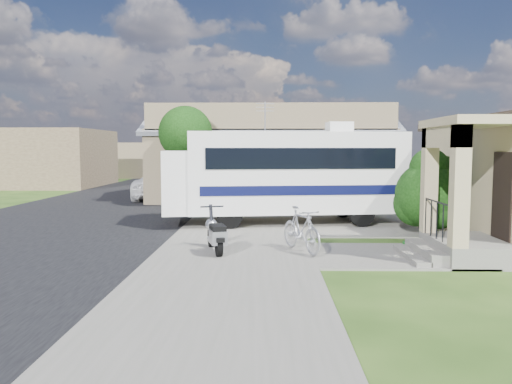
{
  "coord_description": "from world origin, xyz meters",
  "views": [
    {
      "loc": [
        -0.14,
        -13.3,
        2.68
      ],
      "look_at": [
        -0.5,
        2.5,
        1.3
      ],
      "focal_mm": 35.0,
      "sensor_mm": 36.0,
      "label": 1
    }
  ],
  "objects_px": {
    "shrub": "(430,192)",
    "garden_hose": "(410,246)",
    "scooter": "(216,235)",
    "motorhome": "(286,173)",
    "bicycle": "(301,232)",
    "pickup_truck": "(162,185)",
    "van": "(170,177)"
  },
  "relations": [
    {
      "from": "pickup_truck",
      "to": "van",
      "type": "bearing_deg",
      "value": -86.37
    },
    {
      "from": "bicycle",
      "to": "van",
      "type": "height_order",
      "value": "van"
    },
    {
      "from": "shrub",
      "to": "pickup_truck",
      "type": "bearing_deg",
      "value": 133.14
    },
    {
      "from": "scooter",
      "to": "garden_hose",
      "type": "distance_m",
      "value": 5.2
    },
    {
      "from": "motorhome",
      "to": "shrub",
      "type": "bearing_deg",
      "value": -37.79
    },
    {
      "from": "scooter",
      "to": "bicycle",
      "type": "height_order",
      "value": "scooter"
    },
    {
      "from": "garden_hose",
      "to": "bicycle",
      "type": "bearing_deg",
      "value": -166.57
    },
    {
      "from": "motorhome",
      "to": "scooter",
      "type": "bearing_deg",
      "value": -117.93
    },
    {
      "from": "bicycle",
      "to": "pickup_truck",
      "type": "relative_size",
      "value": 0.36
    },
    {
      "from": "shrub",
      "to": "van",
      "type": "bearing_deg",
      "value": 122.53
    },
    {
      "from": "motorhome",
      "to": "shrub",
      "type": "relative_size",
      "value": 3.18
    },
    {
      "from": "motorhome",
      "to": "shrub",
      "type": "height_order",
      "value": "motorhome"
    },
    {
      "from": "motorhome",
      "to": "bicycle",
      "type": "relative_size",
      "value": 4.51
    },
    {
      "from": "pickup_truck",
      "to": "garden_hose",
      "type": "bearing_deg",
      "value": 121.84
    },
    {
      "from": "bicycle",
      "to": "pickup_truck",
      "type": "height_order",
      "value": "pickup_truck"
    },
    {
      "from": "bicycle",
      "to": "pickup_truck",
      "type": "bearing_deg",
      "value": 90.31
    },
    {
      "from": "motorhome",
      "to": "garden_hose",
      "type": "distance_m",
      "value": 5.68
    },
    {
      "from": "shrub",
      "to": "garden_hose",
      "type": "bearing_deg",
      "value": -120.66
    },
    {
      "from": "shrub",
      "to": "bicycle",
      "type": "xyz_separation_m",
      "value": [
        -4.07,
        -2.59,
        -0.81
      ]
    },
    {
      "from": "scooter",
      "to": "bicycle",
      "type": "xyz_separation_m",
      "value": [
        2.16,
        0.14,
        0.06
      ]
    },
    {
      "from": "garden_hose",
      "to": "pickup_truck",
      "type": "bearing_deg",
      "value": 125.65
    },
    {
      "from": "shrub",
      "to": "scooter",
      "type": "height_order",
      "value": "shrub"
    },
    {
      "from": "scooter",
      "to": "garden_hose",
      "type": "height_order",
      "value": "scooter"
    },
    {
      "from": "motorhome",
      "to": "pickup_truck",
      "type": "xyz_separation_m",
      "value": [
        -6.29,
        8.77,
        -1.09
      ]
    },
    {
      "from": "shrub",
      "to": "motorhome",
      "type": "bearing_deg",
      "value": 149.66
    },
    {
      "from": "shrub",
      "to": "bicycle",
      "type": "distance_m",
      "value": 4.89
    },
    {
      "from": "shrub",
      "to": "pickup_truck",
      "type": "height_order",
      "value": "shrub"
    },
    {
      "from": "bicycle",
      "to": "pickup_truck",
      "type": "distance_m",
      "value": 15.31
    },
    {
      "from": "shrub",
      "to": "bicycle",
      "type": "relative_size",
      "value": 1.42
    },
    {
      "from": "garden_hose",
      "to": "van",
      "type": "bearing_deg",
      "value": 117.49
    },
    {
      "from": "bicycle",
      "to": "van",
      "type": "relative_size",
      "value": 0.35
    },
    {
      "from": "scooter",
      "to": "pickup_truck",
      "type": "xyz_separation_m",
      "value": [
        -4.33,
        14.0,
        0.23
      ]
    }
  ]
}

